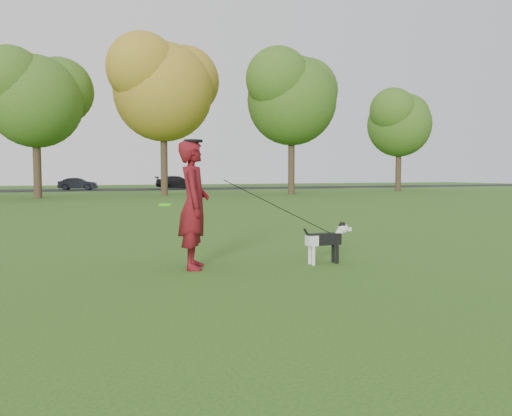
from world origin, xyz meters
name	(u,v)px	position (x,y,z in m)	size (l,w,h in m)	color
ground	(239,263)	(0.00, 0.00, 0.00)	(120.00, 120.00, 0.00)	#285116
road	(92,190)	(0.00, 40.00, 0.01)	(120.00, 7.00, 0.02)	black
man	(194,205)	(-0.81, -0.15, 1.03)	(0.75, 0.49, 2.06)	#600D0E
dog	(327,238)	(1.40, -0.56, 0.44)	(0.94, 0.19, 0.72)	black
car_mid	(78,184)	(-1.18, 40.00, 0.57)	(1.16, 3.32, 1.09)	black
car_right	(178,182)	(7.97, 40.00, 0.64)	(1.75, 4.30, 1.25)	black
man_held_items	(280,208)	(0.59, -0.38, 0.96)	(2.93, 0.56, 1.59)	#4DDD1B
tree_row	(79,80)	(-1.43, 26.07, 7.41)	(51.74, 8.86, 12.01)	#38281C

